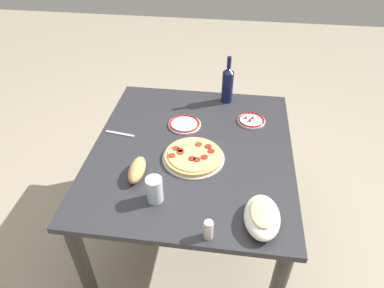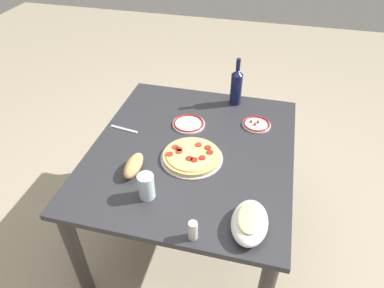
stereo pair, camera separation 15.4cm
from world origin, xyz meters
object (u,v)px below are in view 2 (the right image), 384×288
pepperoni_pizza (192,156)px  side_plate_near (189,124)px  baked_pasta_dish (250,221)px  bread_loaf (134,166)px  dining_table (192,163)px  wine_bottle (236,86)px  spice_shaker (193,230)px  water_glass (146,186)px  side_plate_far (257,124)px

pepperoni_pizza → side_plate_near: bearing=17.5°
baked_pasta_dish → bread_loaf: (0.21, 0.58, -0.01)m
bread_loaf → pepperoni_pizza: bearing=-58.0°
side_plate_near → bread_loaf: 0.46m
dining_table → pepperoni_pizza: size_ratio=3.74×
wine_bottle → spice_shaker: size_ratio=3.42×
water_glass → spice_shaker: water_glass is taller
side_plate_far → spice_shaker: bearing=168.4°
wine_bottle → side_plate_near: 0.39m
pepperoni_pizza → side_plate_far: size_ratio=1.97×
pepperoni_pizza → bread_loaf: bread_loaf is taller
pepperoni_pizza → wine_bottle: (0.58, -0.14, 0.11)m
spice_shaker → dining_table: bearing=14.3°
spice_shaker → side_plate_far: bearing=-11.6°
pepperoni_pizza → wine_bottle: wine_bottle is taller
side_plate_near → bread_loaf: bearing=159.4°
dining_table → bread_loaf: (-0.23, 0.23, 0.14)m
baked_pasta_dish → bread_loaf: bearing=70.4°
pepperoni_pizza → dining_table: bearing=12.9°
dining_table → pepperoni_pizza: bearing=-167.1°
dining_table → spice_shaker: spice_shaker is taller
bread_loaf → spice_shaker: (-0.31, -0.37, 0.01)m
spice_shaker → pepperoni_pizza: bearing=14.6°
wine_bottle → spice_shaker: wine_bottle is taller
side_plate_far → spice_shaker: spice_shaker is taller
dining_table → side_plate_far: (0.29, -0.31, 0.12)m
bread_loaf → wine_bottle: bearing=-27.8°
dining_table → side_plate_near: (0.20, 0.07, 0.12)m
pepperoni_pizza → baked_pasta_dish: (-0.36, -0.33, 0.03)m
dining_table → wine_bottle: (0.50, -0.15, 0.23)m
water_glass → bread_loaf: bearing=40.1°
baked_pasta_dish → spice_shaker: spice_shaker is taller
pepperoni_pizza → wine_bottle: bearing=-13.2°
side_plate_far → bread_loaf: bread_loaf is taller
water_glass → side_plate_near: bearing=-4.5°
dining_table → baked_pasta_dish: (-0.44, -0.35, 0.15)m
wine_bottle → baked_pasta_dish: bearing=-168.1°
wine_bottle → water_glass: (-0.87, 0.27, -0.06)m
baked_pasta_dish → spice_shaker: bearing=115.0°
dining_table → side_plate_far: 0.44m
wine_bottle → side_plate_near: (-0.30, 0.22, -0.11)m
wine_bottle → bread_loaf: (-0.73, 0.39, -0.09)m
pepperoni_pizza → water_glass: size_ratio=2.58×
baked_pasta_dish → wine_bottle: size_ratio=0.81×
water_glass → spice_shaker: 0.30m
wine_bottle → dining_table: bearing=163.0°
dining_table → baked_pasta_dish: size_ratio=4.94×
side_plate_near → spice_shaker: size_ratio=2.14×
baked_pasta_dish → side_plate_near: bearing=33.2°
side_plate_near → bread_loaf: (-0.43, 0.16, 0.03)m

